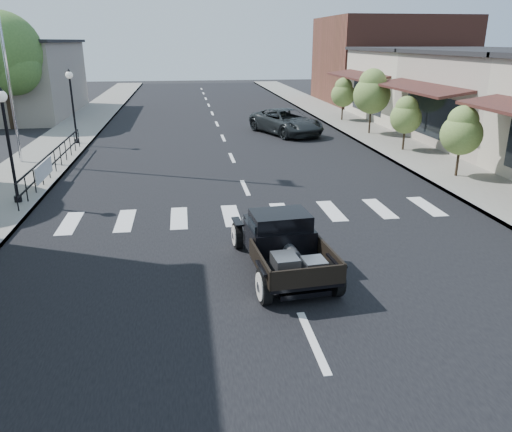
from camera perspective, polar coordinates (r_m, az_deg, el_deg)
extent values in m
plane|color=black|center=(11.86, 2.90, -6.23)|extent=(120.00, 120.00, 0.00)
cube|color=black|center=(26.08, -3.42, 8.07)|extent=(14.00, 80.00, 0.02)
cube|color=gray|center=(26.75, -22.02, 7.13)|extent=(3.00, 80.00, 0.15)
cube|color=gray|center=(28.06, 14.34, 8.45)|extent=(3.00, 80.00, 0.15)
cube|color=beige|center=(36.83, 20.14, 13.81)|extent=(10.00, 9.00, 4.50)
cube|color=brown|center=(46.02, 14.97, 16.78)|extent=(11.00, 10.00, 7.00)
imported|color=black|center=(29.14, 3.48, 10.67)|extent=(4.10, 5.63, 1.42)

